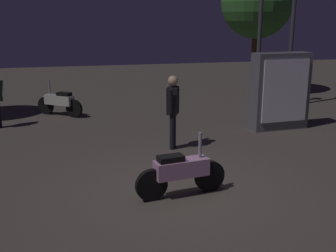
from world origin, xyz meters
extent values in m
plane|color=#4C443D|center=(0.00, 0.00, 0.00)|extent=(40.00, 40.00, 0.00)
cylinder|color=black|center=(-0.60, -0.32, 0.28)|extent=(0.57, 0.18, 0.56)
cylinder|color=black|center=(0.49, -0.16, 0.28)|extent=(0.57, 0.18, 0.56)
cube|color=#C68CB7|center=(-0.05, -0.24, 0.51)|extent=(0.98, 0.44, 0.30)
cube|color=black|center=(-0.25, -0.27, 0.71)|extent=(0.47, 0.30, 0.10)
cylinder|color=gray|center=(0.29, -0.19, 0.89)|extent=(0.07, 0.07, 0.45)
sphere|color=#F2EABF|center=(0.39, -0.18, 0.56)|extent=(0.12, 0.12, 0.12)
cylinder|color=black|center=(-1.78, 6.10, 0.28)|extent=(0.51, 0.42, 0.56)
cylinder|color=black|center=(-2.65, 6.76, 0.28)|extent=(0.51, 0.42, 0.56)
cube|color=beige|center=(-2.21, 6.43, 0.51)|extent=(0.94, 0.81, 0.30)
cube|color=black|center=(-2.05, 6.31, 0.71)|extent=(0.50, 0.46, 0.10)
cylinder|color=gray|center=(-2.49, 6.64, 0.89)|extent=(0.08, 0.08, 0.45)
sphere|color=#F2EABF|center=(-2.57, 6.70, 0.56)|extent=(0.12, 0.12, 0.12)
cylinder|color=black|center=(0.42, 2.31, 0.42)|extent=(0.12, 0.12, 0.84)
cylinder|color=black|center=(0.48, 2.45, 0.42)|extent=(0.12, 0.12, 0.84)
cube|color=black|center=(0.45, 2.38, 1.16)|extent=(0.37, 0.43, 0.63)
sphere|color=tan|center=(0.45, 2.38, 1.62)|extent=(0.23, 0.23, 0.23)
cylinder|color=black|center=(0.35, 2.16, 1.19)|extent=(0.16, 0.21, 0.57)
cylinder|color=black|center=(0.55, 2.60, 1.19)|extent=(0.16, 0.21, 0.57)
cylinder|color=#1E3F2D|center=(-3.75, 5.49, 1.06)|extent=(0.19, 0.19, 0.51)
cylinder|color=#38383D|center=(4.30, 6.05, 2.21)|extent=(0.14, 0.14, 4.42)
cylinder|color=#38383D|center=(5.48, 6.06, 2.05)|extent=(0.14, 0.14, 4.09)
cylinder|color=#4C331E|center=(5.36, 8.65, 1.30)|extent=(0.24, 0.24, 2.60)
sphere|color=#336B2D|center=(5.36, 8.65, 3.57)|extent=(2.78, 2.78, 2.78)
cube|color=#595960|center=(3.75, 3.46, 1.05)|extent=(1.63, 0.60, 2.10)
cube|color=white|center=(3.76, 3.19, 1.10)|extent=(1.34, 0.12, 1.68)
camera|label=1|loc=(-1.82, -6.65, 3.03)|focal=43.88mm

